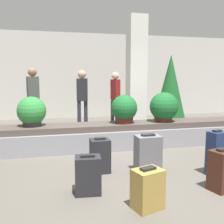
{
  "coord_description": "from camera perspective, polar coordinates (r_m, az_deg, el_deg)",
  "views": [
    {
      "loc": [
        -1.21,
        -3.89,
        1.52
      ],
      "look_at": [
        0.0,
        1.37,
        0.79
      ],
      "focal_mm": 40.0,
      "sensor_mm": 36.0,
      "label": 1
    }
  ],
  "objects": [
    {
      "name": "carousel",
      "position": [
        5.54,
        -0.0,
        -5.43
      ],
      "size": [
        7.17,
        0.79,
        0.54
      ],
      "color": "gray",
      "rests_on": "ground_plane"
    },
    {
      "name": "potted_plant_0",
      "position": [
        5.79,
        11.77,
        1.04
      ],
      "size": [
        0.65,
        0.65,
        0.67
      ],
      "color": "#4C2319",
      "rests_on": "carousel"
    },
    {
      "name": "suitcase_2",
      "position": [
        4.15,
        8.18,
        -9.42
      ],
      "size": [
        0.4,
        0.29,
        0.63
      ],
      "rotation": [
        0.0,
        0.0,
        0.03
      ],
      "color": "slate",
      "rests_on": "ground_plane"
    },
    {
      "name": "suitcase_3",
      "position": [
        3.41,
        -5.52,
        -14.11
      ],
      "size": [
        0.36,
        0.28,
        0.53
      ],
      "rotation": [
        0.0,
        0.0,
        -0.09
      ],
      "color": "#232328",
      "rests_on": "ground_plane"
    },
    {
      "name": "suitcase_1",
      "position": [
        4.26,
        22.67,
        -8.78
      ],
      "size": [
        0.29,
        0.25,
        0.73
      ],
      "rotation": [
        0.0,
        0.0,
        0.21
      ],
      "color": "navy",
      "rests_on": "ground_plane"
    },
    {
      "name": "back_wall",
      "position": [
        9.73,
        -5.85,
        8.2
      ],
      "size": [
        18.0,
        0.06,
        3.2
      ],
      "color": "beige",
      "rests_on": "ground_plane"
    },
    {
      "name": "traveler_0",
      "position": [
        8.2,
        0.77,
        4.35
      ],
      "size": [
        0.31,
        0.36,
        1.72
      ],
      "rotation": [
        0.0,
        0.0,
        1.93
      ],
      "color": "#282833",
      "rests_on": "ground_plane"
    },
    {
      "name": "decorated_tree",
      "position": [
        7.67,
        13.17,
        5.11
      ],
      "size": [
        0.98,
        0.98,
        2.21
      ],
      "color": "#4C331E",
      "rests_on": "ground_plane"
    },
    {
      "name": "suitcase_5",
      "position": [
        3.07,
        8.15,
        -17.02
      ],
      "size": [
        0.4,
        0.34,
        0.51
      ],
      "rotation": [
        0.0,
        0.0,
        0.31
      ],
      "color": "#A3843D",
      "rests_on": "ground_plane"
    },
    {
      "name": "pillar",
      "position": [
        7.05,
        5.56,
        8.37
      ],
      "size": [
        0.48,
        0.48,
        3.2
      ],
      "color": "silver",
      "rests_on": "ground_plane"
    },
    {
      "name": "traveler_2",
      "position": [
        7.6,
        -17.58,
        4.28
      ],
      "size": [
        0.36,
        0.28,
        1.82
      ],
      "rotation": [
        0.0,
        0.0,
        0.37
      ],
      "color": "#282833",
      "rests_on": "ground_plane"
    },
    {
      "name": "potted_plant_1",
      "position": [
        5.4,
        -17.89,
        0.01
      ],
      "size": [
        0.59,
        0.59,
        0.61
      ],
      "color": "#2D2D2D",
      "rests_on": "carousel"
    },
    {
      "name": "traveler_1",
      "position": [
        7.52,
        -6.83,
        4.19
      ],
      "size": [
        0.34,
        0.25,
        1.75
      ],
      "rotation": [
        0.0,
        0.0,
        -0.16
      ],
      "color": "#282833",
      "rests_on": "ground_plane"
    },
    {
      "name": "potted_plant_2",
      "position": [
        5.48,
        2.8,
        0.61
      ],
      "size": [
        0.57,
        0.57,
        0.62
      ],
      "color": "#4C2319",
      "rests_on": "carousel"
    },
    {
      "name": "suitcase_0",
      "position": [
        4.11,
        -2.75,
        -9.9
      ],
      "size": [
        0.32,
        0.29,
        0.57
      ],
      "rotation": [
        0.0,
        0.0,
        0.03
      ],
      "color": "#232328",
      "rests_on": "ground_plane"
    },
    {
      "name": "ground_plane",
      "position": [
        4.35,
        4.13,
        -12.74
      ],
      "size": [
        18.0,
        18.0,
        0.0
      ],
      "primitive_type": "plane",
      "color": "#59544C"
    },
    {
      "name": "suitcase_6",
      "position": [
        3.77,
        23.69,
        -12.13
      ],
      "size": [
        0.35,
        0.32,
        0.59
      ],
      "rotation": [
        0.0,
        0.0,
        0.29
      ],
      "color": "#472319",
      "rests_on": "ground_plane"
    }
  ]
}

